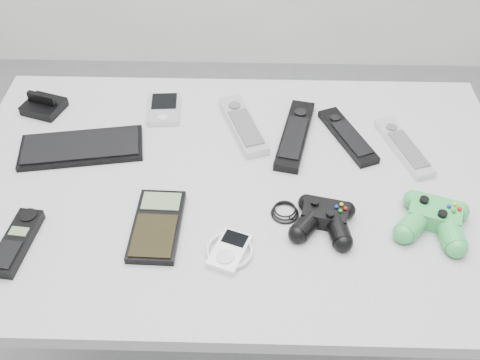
{
  "coord_description": "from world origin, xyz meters",
  "views": [
    {
      "loc": [
        0.05,
        -0.76,
        1.59
      ],
      "look_at": [
        0.02,
        0.05,
        0.8
      ],
      "focal_mm": 42.0,
      "sensor_mm": 36.0,
      "label": 1
    }
  ],
  "objects_px": {
    "pda": "(164,109)",
    "remote_black_b": "(348,136)",
    "cordless_handset": "(16,242)",
    "mp3_player": "(230,250)",
    "remote_silver_b": "(404,146)",
    "pda_keyboard": "(81,147)",
    "calculator": "(157,225)",
    "controller_black": "(324,218)",
    "controller_green": "(434,218)",
    "desk": "(237,203)",
    "remote_black_a": "(295,134)",
    "remote_silver_a": "(243,125)"
  },
  "relations": [
    {
      "from": "pda",
      "to": "remote_black_b",
      "type": "height_order",
      "value": "same"
    },
    {
      "from": "cordless_handset",
      "to": "mp3_player",
      "type": "distance_m",
      "value": 0.39
    },
    {
      "from": "pda",
      "to": "remote_silver_b",
      "type": "height_order",
      "value": "remote_silver_b"
    },
    {
      "from": "pda",
      "to": "remote_silver_b",
      "type": "bearing_deg",
      "value": -16.94
    },
    {
      "from": "pda_keyboard",
      "to": "mp3_player",
      "type": "xyz_separation_m",
      "value": [
        0.34,
        -0.28,
        0.0
      ]
    },
    {
      "from": "remote_black_b",
      "to": "calculator",
      "type": "height_order",
      "value": "remote_black_b"
    },
    {
      "from": "remote_silver_b",
      "to": "controller_black",
      "type": "bearing_deg",
      "value": -148.56
    },
    {
      "from": "cordless_handset",
      "to": "controller_green",
      "type": "xyz_separation_m",
      "value": [
        0.78,
        0.07,
        0.01
      ]
    },
    {
      "from": "desk",
      "to": "remote_black_a",
      "type": "relative_size",
      "value": 4.95
    },
    {
      "from": "controller_black",
      "to": "mp3_player",
      "type": "bearing_deg",
      "value": -144.61
    },
    {
      "from": "calculator",
      "to": "controller_green",
      "type": "relative_size",
      "value": 1.23
    },
    {
      "from": "remote_black_a",
      "to": "pda",
      "type": "bearing_deg",
      "value": 175.9
    },
    {
      "from": "pda_keyboard",
      "to": "remote_black_a",
      "type": "distance_m",
      "value": 0.47
    },
    {
      "from": "cordless_handset",
      "to": "controller_black",
      "type": "distance_m",
      "value": 0.57
    },
    {
      "from": "remote_black_b",
      "to": "mp3_player",
      "type": "relative_size",
      "value": 2.14
    },
    {
      "from": "cordless_handset",
      "to": "calculator",
      "type": "relative_size",
      "value": 0.85
    },
    {
      "from": "remote_black_a",
      "to": "mp3_player",
      "type": "height_order",
      "value": "remote_black_a"
    },
    {
      "from": "pda_keyboard",
      "to": "mp3_player",
      "type": "height_order",
      "value": "same"
    },
    {
      "from": "remote_black_b",
      "to": "remote_silver_a",
      "type": "bearing_deg",
      "value": 149.32
    },
    {
      "from": "mp3_player",
      "to": "controller_green",
      "type": "xyz_separation_m",
      "value": [
        0.38,
        0.08,
        0.01
      ]
    },
    {
      "from": "cordless_handset",
      "to": "desk",
      "type": "bearing_deg",
      "value": 31.12
    },
    {
      "from": "remote_black_b",
      "to": "remote_silver_b",
      "type": "xyz_separation_m",
      "value": [
        0.12,
        -0.03,
        0.0
      ]
    },
    {
      "from": "remote_black_b",
      "to": "calculator",
      "type": "xyz_separation_m",
      "value": [
        -0.39,
        -0.28,
        -0.0
      ]
    },
    {
      "from": "pda",
      "to": "controller_black",
      "type": "height_order",
      "value": "controller_black"
    },
    {
      "from": "remote_black_a",
      "to": "cordless_handset",
      "type": "xyz_separation_m",
      "value": [
        -0.53,
        -0.32,
        -0.0
      ]
    },
    {
      "from": "remote_silver_a",
      "to": "calculator",
      "type": "xyz_separation_m",
      "value": [
        -0.16,
        -0.31,
        -0.0
      ]
    },
    {
      "from": "remote_silver_b",
      "to": "controller_green",
      "type": "height_order",
      "value": "controller_green"
    },
    {
      "from": "remote_silver_a",
      "to": "cordless_handset",
      "type": "distance_m",
      "value": 0.54
    },
    {
      "from": "remote_black_b",
      "to": "controller_green",
      "type": "bearing_deg",
      "value": -85.84
    },
    {
      "from": "controller_green",
      "to": "remote_silver_a",
      "type": "bearing_deg",
      "value": 160.98
    },
    {
      "from": "remote_black_a",
      "to": "remote_black_b",
      "type": "height_order",
      "value": "remote_black_a"
    },
    {
      "from": "desk",
      "to": "controller_green",
      "type": "bearing_deg",
      "value": -16.78
    },
    {
      "from": "remote_silver_a",
      "to": "cordless_handset",
      "type": "relative_size",
      "value": 1.41
    },
    {
      "from": "cordless_handset",
      "to": "controller_green",
      "type": "distance_m",
      "value": 0.78
    },
    {
      "from": "pda",
      "to": "remote_silver_a",
      "type": "distance_m",
      "value": 0.2
    },
    {
      "from": "remote_black_b",
      "to": "cordless_handset",
      "type": "distance_m",
      "value": 0.72
    },
    {
      "from": "calculator",
      "to": "mp3_player",
      "type": "relative_size",
      "value": 1.92
    },
    {
      "from": "calculator",
      "to": "controller_black",
      "type": "relative_size",
      "value": 0.86
    },
    {
      "from": "calculator",
      "to": "pda_keyboard",
      "type": "bearing_deg",
      "value": 133.0
    },
    {
      "from": "pda_keyboard",
      "to": "cordless_handset",
      "type": "bearing_deg",
      "value": -111.29
    },
    {
      "from": "desk",
      "to": "pda_keyboard",
      "type": "bearing_deg",
      "value": 165.47
    },
    {
      "from": "pda",
      "to": "remote_silver_b",
      "type": "distance_m",
      "value": 0.56
    },
    {
      "from": "cordless_handset",
      "to": "calculator",
      "type": "distance_m",
      "value": 0.26
    },
    {
      "from": "remote_silver_b",
      "to": "controller_black",
      "type": "relative_size",
      "value": 0.97
    },
    {
      "from": "cordless_handset",
      "to": "controller_black",
      "type": "xyz_separation_m",
      "value": [
        0.57,
        0.07,
        0.01
      ]
    },
    {
      "from": "pda_keyboard",
      "to": "controller_black",
      "type": "height_order",
      "value": "controller_black"
    },
    {
      "from": "pda",
      "to": "mp3_player",
      "type": "distance_m",
      "value": 0.46
    },
    {
      "from": "calculator",
      "to": "mp3_player",
      "type": "distance_m",
      "value": 0.15
    },
    {
      "from": "desk",
      "to": "mp3_player",
      "type": "relative_size",
      "value": 12.59
    },
    {
      "from": "calculator",
      "to": "remote_silver_a",
      "type": "bearing_deg",
      "value": 64.68
    }
  ]
}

